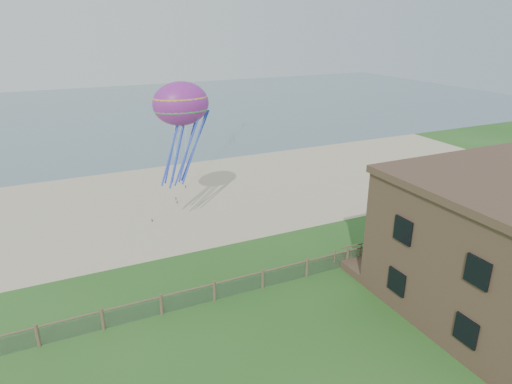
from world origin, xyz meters
The scene contains 7 objects.
ground centered at (0.00, 0.00, 0.00)m, with size 160.00×160.00×0.00m, color #25561D.
sand_beach centered at (0.00, 22.00, 0.00)m, with size 72.00×20.00×0.02m, color #C5AF8E.
ocean centered at (0.00, 66.00, 0.00)m, with size 160.00×68.00×0.02m, color slate.
chainlink_fence centered at (0.00, 6.00, 0.55)m, with size 36.20×0.20×1.25m, color brown, non-canonical shape.
motel_deck centered at (13.00, 5.00, 0.25)m, with size 15.00×2.00×0.50m, color brown.
picnic_table centered at (7.23, 1.19, 0.40)m, with size 1.91×1.44×0.81m, color brown, non-canonical shape.
octopus_kite centered at (-1.68, 15.19, 7.56)m, with size 3.69×2.61×7.61m, color #FF283F, non-canonical shape.
Camera 1 is at (-10.18, -14.72, 14.75)m, focal length 32.00 mm.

